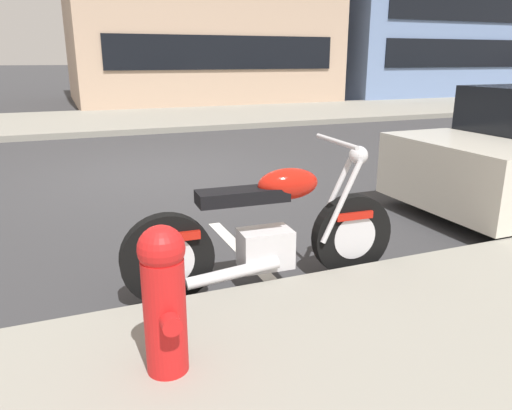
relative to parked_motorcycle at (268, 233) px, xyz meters
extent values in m
plane|color=#333335|center=(0.06, 4.15, -0.44)|extent=(260.00, 260.00, 0.00)
cube|color=gray|center=(12.06, 10.89, -0.37)|extent=(120.00, 5.00, 0.14)
cube|color=silver|center=(0.06, 0.52, -0.44)|extent=(0.12, 2.20, 0.01)
cylinder|color=black|center=(0.73, -0.03, -0.10)|extent=(0.68, 0.14, 0.68)
cylinder|color=silver|center=(0.73, -0.03, -0.10)|extent=(0.38, 0.14, 0.37)
cylinder|color=black|center=(-0.77, 0.04, -0.10)|extent=(0.68, 0.14, 0.68)
cylinder|color=silver|center=(-0.77, 0.04, -0.10)|extent=(0.38, 0.14, 0.37)
cube|color=silver|center=(-0.02, 0.00, -0.12)|extent=(0.41, 0.28, 0.30)
cube|color=black|center=(-0.20, 0.01, 0.32)|extent=(0.69, 0.25, 0.10)
ellipsoid|color=#B7190F|center=(0.16, 0.00, 0.38)|extent=(0.49, 0.26, 0.24)
cube|color=#B7190F|center=(-0.72, 0.04, 0.08)|extent=(0.37, 0.20, 0.06)
cube|color=#B7190F|center=(0.71, -0.03, 0.08)|extent=(0.33, 0.18, 0.06)
cylinder|color=silver|center=(0.59, 0.05, 0.21)|extent=(0.34, 0.06, 0.65)
cylinder|color=silver|center=(0.58, -0.09, 0.21)|extent=(0.34, 0.06, 0.65)
cylinder|color=silver|center=(0.55, -0.02, 0.68)|extent=(0.07, 0.62, 0.04)
sphere|color=silver|center=(0.75, -0.03, 0.56)|extent=(0.15, 0.15, 0.15)
cylinder|color=silver|center=(-0.33, -0.12, -0.22)|extent=(0.71, 0.12, 0.16)
cylinder|color=black|center=(2.91, 1.53, -0.13)|extent=(0.62, 0.22, 0.62)
cylinder|color=red|center=(-1.00, -0.97, 0.01)|extent=(0.22, 0.22, 0.63)
sphere|color=red|center=(-1.00, -0.97, 0.38)|extent=(0.24, 0.24, 0.24)
cylinder|color=red|center=(-1.00, -0.83, 0.04)|extent=(0.10, 0.08, 0.10)
cylinder|color=red|center=(-1.00, -1.11, 0.04)|extent=(0.10, 0.08, 0.10)
cube|color=black|center=(4.13, 13.16, 1.46)|extent=(8.02, 0.06, 1.10)
cube|color=#6B84B2|center=(14.72, 18.48, 3.89)|extent=(9.79, 10.59, 8.65)
cube|color=black|center=(14.72, 13.16, 1.46)|extent=(8.22, 0.06, 1.10)
cube|color=black|center=(14.72, 13.16, 3.25)|extent=(8.22, 0.06, 1.10)
camera|label=1|loc=(-1.41, -3.23, 1.29)|focal=34.43mm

